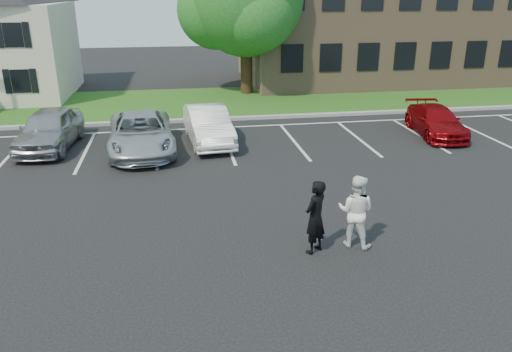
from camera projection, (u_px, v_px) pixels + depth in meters
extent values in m
plane|color=black|center=(262.00, 234.00, 13.03)|extent=(90.00, 90.00, 0.00)
cube|color=gray|center=(218.00, 119.00, 24.06)|extent=(40.00, 0.30, 0.15)
cube|color=#244E11|center=(211.00, 102.00, 27.76)|extent=(44.00, 8.00, 0.08)
cube|color=silver|center=(10.00, 155.00, 19.09)|extent=(0.12, 5.20, 0.01)
cube|color=silver|center=(86.00, 152.00, 19.53)|extent=(0.12, 5.20, 0.01)
cube|color=silver|center=(158.00, 148.00, 19.96)|extent=(0.12, 5.20, 0.01)
cube|color=silver|center=(228.00, 145.00, 20.40)|extent=(0.12, 5.20, 0.01)
cube|color=silver|center=(294.00, 141.00, 20.83)|extent=(0.12, 5.20, 0.01)
cube|color=silver|center=(358.00, 138.00, 21.27)|extent=(0.12, 5.20, 0.01)
cube|color=silver|center=(419.00, 135.00, 21.70)|extent=(0.12, 5.20, 0.01)
cube|color=silver|center=(478.00, 132.00, 22.14)|extent=(0.12, 5.20, 0.01)
cube|color=silver|center=(251.00, 126.00, 23.11)|extent=(34.00, 0.12, 0.01)
cube|color=#907055|center=(407.00, 19.00, 34.06)|extent=(22.00, 10.00, 8.00)
cube|color=black|center=(292.00, 58.00, 28.64)|extent=(1.30, 0.06, 1.60)
cube|color=black|center=(331.00, 58.00, 28.99)|extent=(1.30, 0.06, 1.60)
cube|color=black|center=(368.00, 57.00, 29.35)|extent=(1.30, 0.06, 1.60)
cube|color=black|center=(405.00, 56.00, 29.71)|extent=(1.30, 0.06, 1.60)
cube|color=black|center=(441.00, 55.00, 30.07)|extent=(1.30, 0.06, 1.60)
cube|color=black|center=(476.00, 54.00, 30.42)|extent=(1.30, 0.06, 1.60)
cube|color=black|center=(510.00, 54.00, 30.78)|extent=(1.30, 0.06, 1.60)
cylinder|color=black|center=(247.00, 67.00, 29.51)|extent=(0.70, 0.70, 3.20)
sphere|color=#1E571C|center=(271.00, 6.00, 29.19)|extent=(4.60, 4.60, 4.60)
sphere|color=#1E571C|center=(216.00, 10.00, 28.48)|extent=(4.40, 4.40, 4.40)
sphere|color=#1E571C|center=(257.00, 15.00, 27.12)|extent=(4.00, 4.00, 4.00)
imported|color=black|center=(315.00, 217.00, 11.85)|extent=(0.80, 0.77, 1.84)
imported|color=white|center=(356.00, 211.00, 12.16)|extent=(1.13, 1.07, 1.85)
imported|color=#9F9FA3|center=(49.00, 129.00, 19.72)|extent=(2.27, 4.76, 1.57)
imported|color=#B7BAC0|center=(141.00, 133.00, 19.34)|extent=(2.75, 5.40, 1.46)
imported|color=white|center=(208.00, 125.00, 20.43)|extent=(1.94, 4.60, 1.48)
imported|color=maroon|center=(436.00, 121.00, 21.55)|extent=(2.23, 4.39, 1.22)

